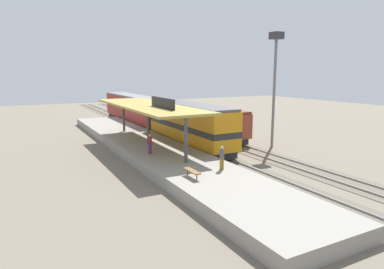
# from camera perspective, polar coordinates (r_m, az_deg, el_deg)

# --- Properties ---
(ground_plane) EXTENTS (120.00, 120.00, 0.00)m
(ground_plane) POSITION_cam_1_polar(r_m,az_deg,el_deg) (36.28, 2.50, -1.91)
(ground_plane) COLOR #706656
(track_near) EXTENTS (3.20, 110.00, 0.16)m
(track_near) POSITION_cam_1_polar(r_m,az_deg,el_deg) (35.32, -0.30, -2.19)
(track_near) COLOR #5F5649
(track_near) RESTS_ON ground
(track_far) EXTENTS (3.20, 110.00, 0.16)m
(track_far) POSITION_cam_1_polar(r_m,az_deg,el_deg) (37.64, 5.91, -1.46)
(track_far) COLOR #5F5649
(track_far) RESTS_ON ground
(platform) EXTENTS (6.00, 44.00, 0.90)m
(platform) POSITION_cam_1_polar(r_m,az_deg,el_deg) (33.38, -7.30, -2.28)
(platform) COLOR gray
(platform) RESTS_ON ground
(station_canopy) EXTENTS (5.20, 18.00, 4.70)m
(station_canopy) POSITION_cam_1_polar(r_m,az_deg,el_deg) (32.65, -7.41, 4.70)
(station_canopy) COLOR #47474C
(station_canopy) RESTS_ON platform
(platform_bench) EXTENTS (0.44, 1.70, 0.50)m
(platform_bench) POSITION_cam_1_polar(r_m,az_deg,el_deg) (22.33, 0.01, -6.20)
(platform_bench) COLOR #333338
(platform_bench) RESTS_ON platform
(locomotive) EXTENTS (2.93, 14.43, 4.44)m
(locomotive) POSITION_cam_1_polar(r_m,az_deg,el_deg) (35.08, -0.48, 1.68)
(locomotive) COLOR #28282D
(locomotive) RESTS_ON track_near
(passenger_carriage_single) EXTENTS (2.90, 20.00, 4.24)m
(passenger_carriage_single) POSITION_cam_1_polar(r_m,az_deg,el_deg) (51.59, -9.83, 4.21)
(passenger_carriage_single) COLOR #28282D
(passenger_carriage_single) RESTS_ON track_near
(freight_car) EXTENTS (2.80, 12.00, 3.54)m
(freight_car) POSITION_cam_1_polar(r_m,az_deg,el_deg) (40.09, 3.27, 2.12)
(freight_car) COLOR #28282D
(freight_car) RESTS_ON track_far
(light_mast) EXTENTS (1.10, 1.10, 11.70)m
(light_mast) POSITION_cam_1_polar(r_m,az_deg,el_deg) (35.92, 13.84, 11.17)
(light_mast) COLOR slate
(light_mast) RESTS_ON ground
(person_waiting) EXTENTS (0.34, 0.34, 1.71)m
(person_waiting) POSITION_cam_1_polar(r_m,az_deg,el_deg) (24.13, 5.05, -3.72)
(person_waiting) COLOR olive
(person_waiting) RESTS_ON platform
(person_walking) EXTENTS (0.34, 0.34, 1.71)m
(person_walking) POSITION_cam_1_polar(r_m,az_deg,el_deg) (28.87, -7.09, -1.41)
(person_walking) COLOR #663375
(person_walking) RESTS_ON platform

